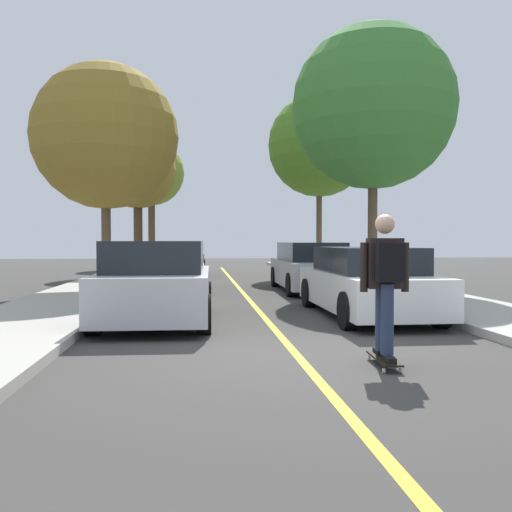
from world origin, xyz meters
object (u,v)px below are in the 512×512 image
(parked_car_left_near, at_px, (174,267))
(skateboarder, at_px, (385,277))
(parked_car_right_nearest, at_px, (366,282))
(street_tree_left_far, at_px, (151,173))
(parked_car_left_far, at_px, (181,258))
(street_tree_left_near, at_px, (138,171))
(parked_car_left_nearest, at_px, (158,283))
(street_tree_right_nearest, at_px, (373,108))
(street_tree_right_near, at_px, (319,146))
(fire_hydrant, at_px, (107,281))
(skateboard, at_px, (384,359))
(parked_car_right_near, at_px, (310,267))
(street_tree_left_nearest, at_px, (105,137))

(parked_car_left_near, xyz_separation_m, skateboarder, (2.91, -10.56, 0.38))
(parked_car_right_nearest, distance_m, street_tree_left_far, 22.27)
(parked_car_left_far, distance_m, street_tree_left_near, 4.27)
(parked_car_left_nearest, relative_size, parked_car_left_far, 0.95)
(street_tree_right_nearest, xyz_separation_m, street_tree_right_near, (0.00, 7.30, 0.13))
(fire_hydrant, height_order, skateboarder, skateboarder)
(parked_car_left_nearest, distance_m, parked_car_left_near, 6.68)
(street_tree_left_far, relative_size, skateboarder, 4.13)
(street_tree_right_near, relative_size, skateboard, 8.90)
(parked_car_right_near, distance_m, street_tree_left_far, 17.17)
(parked_car_right_near, bearing_deg, street_tree_left_near, 124.83)
(parked_car_left_near, distance_m, skateboarder, 10.96)
(parked_car_right_nearest, bearing_deg, street_tree_left_nearest, 136.65)
(parked_car_right_nearest, distance_m, street_tree_left_nearest, 8.90)
(skateboard, height_order, skateboarder, skateboarder)
(parked_car_left_far, distance_m, skateboard, 17.73)
(parked_car_right_nearest, height_order, fire_hydrant, parked_car_right_nearest)
(skateboarder, bearing_deg, parked_car_right_near, 83.64)
(street_tree_left_far, relative_size, street_tree_right_nearest, 0.91)
(parked_car_left_nearest, xyz_separation_m, street_tree_left_far, (-1.86, 21.38, 4.54))
(skateboard, bearing_deg, parked_car_right_nearest, 75.61)
(street_tree_right_nearest, xyz_separation_m, fire_hydrant, (-7.37, -2.02, -4.92))
(parked_car_left_nearest, bearing_deg, street_tree_right_nearest, 44.70)
(parked_car_left_near, height_order, skateboard, parked_car_left_near)
(street_tree_left_far, distance_m, skateboarder, 26.05)
(parked_car_left_far, xyz_separation_m, skateboarder, (2.91, -17.52, 0.33))
(skateboarder, bearing_deg, parked_car_right_nearest, 75.69)
(parked_car_left_far, relative_size, street_tree_left_near, 0.72)
(street_tree_left_nearest, distance_m, skateboarder, 11.42)
(parked_car_left_nearest, xyz_separation_m, street_tree_right_nearest, (5.87, 5.81, 4.68))
(street_tree_right_nearest, distance_m, skateboard, 11.41)
(parked_car_left_far, bearing_deg, parked_car_right_nearest, -73.18)
(parked_car_right_near, bearing_deg, street_tree_left_far, 110.75)
(parked_car_right_near, relative_size, street_tree_left_nearest, 0.74)
(parked_car_left_far, xyz_separation_m, street_tree_right_near, (5.87, -0.53, 4.80))
(skateboard, bearing_deg, parked_car_left_nearest, 127.17)
(street_tree_right_nearest, bearing_deg, skateboarder, -106.95)
(parked_car_left_far, height_order, street_tree_left_far, street_tree_left_far)
(street_tree_right_nearest, bearing_deg, street_tree_left_far, 116.41)
(parked_car_right_nearest, relative_size, street_tree_left_near, 0.76)
(street_tree_left_far, bearing_deg, parked_car_left_far, -76.46)
(street_tree_left_near, relative_size, skateboarder, 3.59)
(parked_car_right_near, distance_m, street_tree_left_near, 10.95)
(street_tree_left_nearest, bearing_deg, parked_car_left_far, 76.40)
(skateboard, bearing_deg, parked_car_left_near, 105.48)
(parked_car_left_far, xyz_separation_m, street_tree_left_near, (-1.86, 0.69, 3.78))
(street_tree_left_far, distance_m, skateboard, 26.19)
(parked_car_left_near, relative_size, fire_hydrant, 6.67)
(street_tree_left_near, xyz_separation_m, street_tree_right_near, (7.73, -1.21, 1.02))
(street_tree_left_nearest, relative_size, street_tree_left_near, 1.05)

